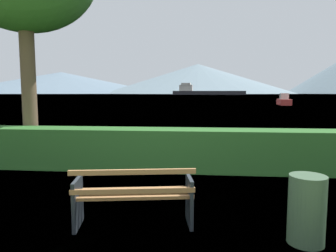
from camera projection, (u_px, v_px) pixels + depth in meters
The scene contains 8 objects.
ground_plane at pixel (134, 224), 4.38m from camera, with size 1400.00×1400.00×0.00m, color olive.
water_surface at pixel (197, 94), 309.33m from camera, with size 620.00×620.00×0.00m, color #7A99A8.
park_bench at pixel (134, 197), 4.28m from camera, with size 1.69×0.82×0.87m.
hedge_row at pixel (161, 149), 7.48m from camera, with size 13.08×0.84×0.98m, color #285B23.
trash_bin at pixel (307, 210), 3.80m from camera, with size 0.44×0.44×0.85m, color #385138.
cargo_ship_large at pixel (203, 91), 269.64m from camera, with size 62.13×13.04×10.13m.
sailboat_mid at pixel (284, 101), 46.47m from camera, with size 2.06×4.90×1.75m.
distant_hills at pixel (172, 79), 572.40m from camera, with size 876.71×431.64×77.76m.
Camera 1 is at (0.87, -4.15, 1.84)m, focal length 33.38 mm.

